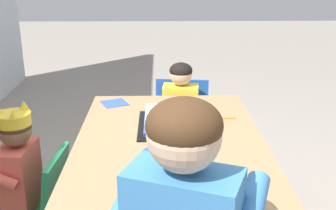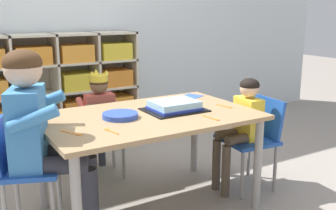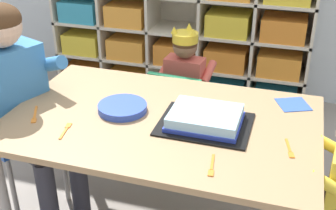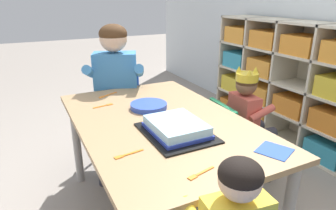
{
  "view_description": "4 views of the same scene",
  "coord_description": "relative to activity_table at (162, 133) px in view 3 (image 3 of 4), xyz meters",
  "views": [
    {
      "loc": [
        -1.69,
        0.05,
        1.38
      ],
      "look_at": [
        0.13,
        0.01,
        0.75
      ],
      "focal_mm": 45.74,
      "sensor_mm": 36.0,
      "label": 1
    },
    {
      "loc": [
        -1.1,
        -2.07,
        1.25
      ],
      "look_at": [
        0.15,
        0.02,
        0.66
      ],
      "focal_mm": 42.43,
      "sensor_mm": 36.0,
      "label": 2
    },
    {
      "loc": [
        0.5,
        -1.52,
        1.53
      ],
      "look_at": [
        0.02,
        0.03,
        0.68
      ],
      "focal_mm": 47.04,
      "sensor_mm": 36.0,
      "label": 3
    },
    {
      "loc": [
        1.31,
        -0.61,
        1.24
      ],
      "look_at": [
        0.17,
        -0.04,
        0.77
      ],
      "focal_mm": 31.98,
      "sensor_mm": 36.0,
      "label": 4
    }
  ],
  "objects": [
    {
      "name": "storage_cubby_shelf",
      "position": [
        -0.36,
        1.48,
        -0.05
      ],
      "size": [
        1.9,
        0.33,
        1.04
      ],
      "color": "beige",
      "rests_on": "ground"
    },
    {
      "name": "paper_plate_stack",
      "position": [
        -0.18,
        0.02,
        0.09
      ],
      "size": [
        0.21,
        0.21,
        0.03
      ],
      "primitive_type": "cylinder",
      "color": "blue",
      "rests_on": "activity_table"
    },
    {
      "name": "birthday_cake_on_tray",
      "position": [
        0.18,
        -0.0,
        0.1
      ],
      "size": [
        0.37,
        0.29,
        0.06
      ],
      "color": "black",
      "rests_on": "activity_table"
    },
    {
      "name": "adult_helper_seated",
      "position": [
        -0.66,
        -0.04,
        0.1
      ],
      "size": [
        0.49,
        0.47,
        1.06
      ],
      "rotation": [
        0.0,
        0.0,
        1.2
      ],
      "color": "#3D7FBC",
      "rests_on": "ground"
    },
    {
      "name": "classroom_chair_adult_side",
      "position": [
        -0.76,
        0.0,
        -0.11
      ],
      "size": [
        0.42,
        0.44,
        0.7
      ],
      "rotation": [
        0.0,
        0.0,
        1.2
      ],
      "color": "#1E4CA8",
      "rests_on": "ground"
    },
    {
      "name": "fork_near_child_seat",
      "position": [
        -0.52,
        -0.14,
        0.07
      ],
      "size": [
        0.08,
        0.14,
        0.0
      ],
      "rotation": [
        0.0,
        0.0,
        2.04
      ],
      "color": "orange",
      "rests_on": "activity_table"
    },
    {
      "name": "classroom_chair_blue",
      "position": [
        -0.08,
        0.57,
        -0.19
      ],
      "size": [
        0.34,
        0.33,
        0.61
      ],
      "rotation": [
        0.0,
        0.0,
        3.06
      ],
      "color": "#238451",
      "rests_on": "ground"
    },
    {
      "name": "fork_near_cake_tray",
      "position": [
        -0.34,
        -0.2,
        0.07
      ],
      "size": [
        0.04,
        0.12,
        0.0
      ],
      "rotation": [
        0.0,
        0.0,
        4.89
      ],
      "color": "orange",
      "rests_on": "activity_table"
    },
    {
      "name": "guest_at_table_side",
      "position": [
        0.69,
        -0.08,
        -0.05
      ],
      "size": [
        0.31,
        0.31,
        0.8
      ],
      "rotation": [
        0.0,
        0.0,
        -1.68
      ],
      "color": "yellow",
      "rests_on": "ground"
    },
    {
      "name": "paper_napkin_square",
      "position": [
        0.52,
        0.29,
        0.07
      ],
      "size": [
        0.17,
        0.17,
        0.0
      ],
      "primitive_type": "cube",
      "rotation": [
        0.0,
        0.0,
        0.43
      ],
      "color": "#3356B7",
      "rests_on": "activity_table"
    },
    {
      "name": "child_with_crown",
      "position": [
        -0.07,
        0.68,
        -0.04
      ],
      "size": [
        0.31,
        0.31,
        0.83
      ],
      "rotation": [
        0.0,
        0.0,
        3.06
      ],
      "color": "#D15647",
      "rests_on": "ground"
    },
    {
      "name": "fork_at_table_front_edge",
      "position": [
        0.27,
        -0.28,
        0.07
      ],
      "size": [
        0.03,
        0.13,
        0.0
      ],
      "rotation": [
        0.0,
        0.0,
        1.7
      ],
      "color": "orange",
      "rests_on": "activity_table"
    },
    {
      "name": "activity_table",
      "position": [
        0.0,
        0.0,
        0.0
      ],
      "size": [
        1.29,
        0.82,
        0.63
      ],
      "color": "#A37F56",
      "rests_on": "ground"
    },
    {
      "name": "fork_beside_plate_stack",
      "position": [
        0.52,
        -0.08,
        0.07
      ],
      "size": [
        0.04,
        0.13,
        0.0
      ],
      "rotation": [
        0.0,
        0.0,
        1.81
      ],
      "color": "orange",
      "rests_on": "activity_table"
    }
  ]
}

